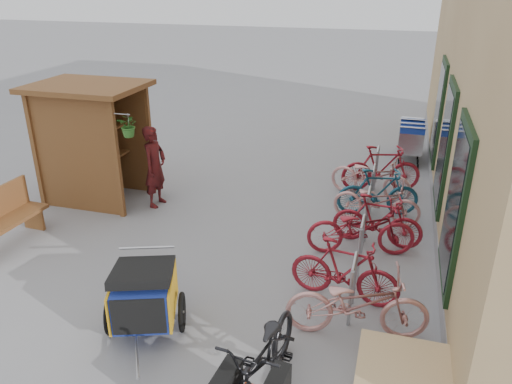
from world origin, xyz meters
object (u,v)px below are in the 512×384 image
(cargo_bike, at_px, (264,363))
(bike_5, at_px, (378,192))
(child_trailer, at_px, (144,294))
(bike_0, at_px, (357,304))
(shopping_carts, at_px, (411,135))
(bike_1, at_px, (345,271))
(person_kiosk, at_px, (155,167))
(bike_6, at_px, (371,177))
(bike_3, at_px, (377,220))
(bike_7, at_px, (381,169))
(bike_4, at_px, (377,201))
(bench, at_px, (2,218))
(bike_2, at_px, (361,229))
(kiosk, at_px, (88,127))

(cargo_bike, distance_m, bike_5, 5.18)
(child_trailer, bearing_deg, bike_0, -5.91)
(shopping_carts, distance_m, bike_1, 6.57)
(person_kiosk, xyz_separation_m, bike_6, (4.12, 1.62, -0.37))
(cargo_bike, height_order, bike_6, cargo_bike)
(bike_0, relative_size, bike_3, 1.19)
(bike_6, height_order, bike_7, bike_7)
(bike_4, distance_m, bike_6, 1.19)
(bench, relative_size, bike_2, 0.89)
(person_kiosk, height_order, bike_4, person_kiosk)
(kiosk, relative_size, child_trailer, 1.45)
(cargo_bike, distance_m, bike_0, 1.62)
(shopping_carts, bearing_deg, cargo_bike, -99.56)
(cargo_bike, xyz_separation_m, bike_1, (0.61, 2.11, -0.02))
(person_kiosk, bearing_deg, shopping_carts, -44.06)
(bike_5, bearing_deg, cargo_bike, 156.73)
(bike_7, bearing_deg, child_trailer, 138.83)
(bike_0, bearing_deg, bike_3, -12.17)
(cargo_bike, relative_size, bike_0, 1.07)
(kiosk, xyz_separation_m, shopping_carts, (6.28, 4.37, -0.93))
(child_trailer, relative_size, bike_3, 1.12)
(bike_5, bearing_deg, bike_6, -0.24)
(shopping_carts, xyz_separation_m, person_kiosk, (-4.90, -4.31, 0.20))
(bike_1, bearing_deg, kiosk, 75.94)
(shopping_carts, relative_size, bike_0, 0.91)
(bike_2, distance_m, bike_3, 0.46)
(shopping_carts, height_order, person_kiosk, person_kiosk)
(kiosk, relative_size, bike_7, 1.47)
(bike_2, distance_m, bike_4, 1.29)
(shopping_carts, distance_m, bike_5, 3.58)
(bike_1, height_order, bike_4, bike_1)
(shopping_carts, distance_m, bike_7, 2.37)
(cargo_bike, bearing_deg, bench, 163.31)
(bench, height_order, bike_6, bench)
(child_trailer, bearing_deg, bike_7, 44.64)
(bike_7, bearing_deg, kiosk, 94.22)
(kiosk, height_order, cargo_bike, kiosk)
(bike_4, bearing_deg, bike_6, 13.65)
(bike_5, bearing_deg, bike_2, 160.36)
(bike_3, bearing_deg, person_kiosk, 88.22)
(bike_3, bearing_deg, bike_7, 5.73)
(bike_0, distance_m, bike_2, 2.12)
(kiosk, bearing_deg, person_kiosk, 2.58)
(bike_1, xyz_separation_m, bike_2, (0.10, 1.38, -0.01))
(kiosk, bearing_deg, bench, -100.53)
(bench, distance_m, bike_4, 6.67)
(shopping_carts, bearing_deg, bike_7, -104.32)
(bike_2, bearing_deg, bench, 90.64)
(bench, relative_size, bike_3, 1.04)
(bike_5, bearing_deg, bike_3, 169.77)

